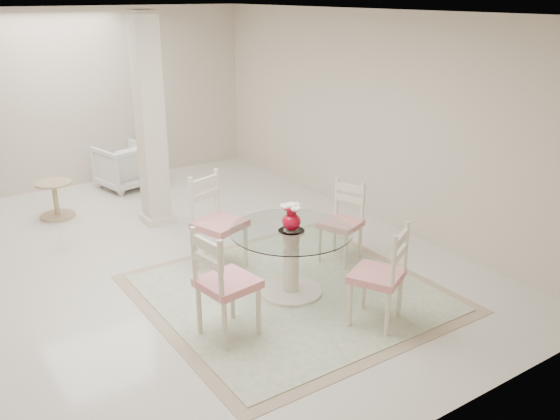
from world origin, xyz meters
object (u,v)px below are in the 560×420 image
dining_chair_east (344,216)px  dining_chair_south (385,269)px  red_vase (292,217)px  dining_chair_north (214,215)px  side_table (56,201)px  dining_table (291,262)px  armchair_white (124,166)px  column (150,122)px  dining_chair_west (221,277)px

dining_chair_east → dining_chair_south: dining_chair_south is taller
red_vase → dining_chair_north: dining_chair_north is taller
dining_chair_north → red_vase: bearing=-89.1°
side_table → dining_chair_south: bearing=-68.8°
red_vase → dining_chair_south: (0.35, -0.96, -0.27)m
dining_table → red_vase: size_ratio=4.34×
dining_chair_north → armchair_white: dining_chair_north is taller
red_vase → armchair_white: 4.34m
dining_chair_north → side_table: size_ratio=2.36×
red_vase → dining_chair_east: dining_chair_east is taller
dining_chair_east → side_table: dining_chair_east is taller
column → side_table: 1.80m
dining_chair_north → dining_chair_south: bearing=-88.8°
side_table → column: bearing=-40.4°
column → armchair_white: column is taller
column → dining_chair_north: bearing=-90.4°
dining_chair_east → dining_chair_south: size_ratio=0.94×
dining_chair_north → column: bearing=70.9°
dining_chair_south → armchair_white: bearing=-112.7°
column → red_vase: (0.33, -2.66, -0.51)m
dining_table → dining_chair_east: (0.96, 0.34, 0.18)m
dining_table → armchair_white: bearing=92.1°
dining_chair_south → armchair_white: size_ratio=1.43×
column → red_vase: column is taller
dining_chair_south → side_table: dining_chair_south is taller
dining_chair_east → red_vase: bearing=-91.5°
dining_chair_west → dining_chair_east: bearing=-79.3°
dining_table → dining_chair_east: bearing=19.7°
dining_chair_east → dining_chair_north: dining_chair_north is taller
dining_chair_east → armchair_white: 4.13m
red_vase → dining_table: bearing=161.6°
dining_chair_east → side_table: size_ratio=2.04×
dining_chair_east → armchair_white: dining_chair_east is taller
red_vase → dining_chair_north: 1.05m
dining_chair_west → armchair_white: dining_chair_west is taller
dining_chair_north → armchair_white: size_ratio=1.56×
dining_chair_south → armchair_white: dining_chair_south is taller
dining_chair_east → dining_chair_south: 1.43m
dining_chair_south → dining_chair_east: bearing=-143.3°
armchair_white → dining_chair_south: bearing=83.3°
red_vase → side_table: red_vase is taller
side_table → dining_chair_west: bearing=-83.7°
dining_chair_east → dining_chair_west: bearing=-92.0°
dining_chair_south → dining_chair_west: bearing=-53.7°
dining_table → side_table: dining_table is taller
dining_chair_south → side_table: (-1.75, 4.53, -0.34)m
dining_chair_west → dining_chair_south: (1.32, -0.63, -0.03)m
dining_table → dining_chair_east: size_ratio=1.19×
dining_chair_south → side_table: bearing=-97.1°
column → dining_chair_east: column is taller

